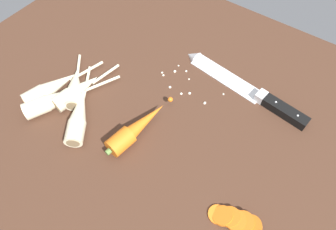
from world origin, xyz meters
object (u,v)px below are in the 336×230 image
object	(u,v)px
parsnip_mid_right	(75,87)
parsnip_back	(77,91)
parsnip_front	(57,99)
chefs_knife	(240,85)
carrot_slice_stack	(234,219)
whole_carrot	(136,128)
parsnip_mid_left	(79,115)
parsnip_outer	(52,88)

from	to	relation	value
parsnip_mid_right	parsnip_back	world-z (taller)	same
parsnip_back	parsnip_front	bearing A→B (deg)	-114.32
parsnip_front	chefs_knife	bearing A→B (deg)	42.48
parsnip_mid_right	carrot_slice_stack	size ratio (longest dim) A/B	1.48
whole_carrot	chefs_knife	bearing A→B (deg)	63.80
whole_carrot	parsnip_mid_right	bearing A→B (deg)	178.44
chefs_knife	whole_carrot	size ratio (longest dim) A/B	1.77
parsnip_mid_left	carrot_slice_stack	size ratio (longest dim) A/B	2.00
whole_carrot	parsnip_back	xyz separation A→B (cm)	(-18.07, 0.07, -0.12)
parsnip_back	chefs_knife	bearing A→B (deg)	39.67
chefs_knife	carrot_slice_stack	bearing A→B (deg)	-64.55
parsnip_back	parsnip_outer	xyz separation A→B (cm)	(-5.69, -2.86, -0.00)
parsnip_front	carrot_slice_stack	distance (cm)	46.81
parsnip_front	parsnip_outer	world-z (taller)	same
whole_carrot	parsnip_outer	size ratio (longest dim) A/B	0.94
whole_carrot	parsnip_back	distance (cm)	18.07
parsnip_front	parsnip_mid_right	bearing A→B (deg)	80.79
whole_carrot	parsnip_mid_left	size ratio (longest dim) A/B	1.00
chefs_knife	parsnip_mid_right	distance (cm)	40.44
whole_carrot	parsnip_back	size ratio (longest dim) A/B	1.04
whole_carrot	parsnip_outer	xyz separation A→B (cm)	(-23.77, -2.78, -0.12)
parsnip_mid_right	parsnip_back	xyz separation A→B (cm)	(1.23, -0.45, -0.00)
parsnip_back	carrot_slice_stack	bearing A→B (deg)	-5.63
whole_carrot	parsnip_back	world-z (taller)	whole_carrot
parsnip_front	parsnip_mid_right	distance (cm)	5.03
chefs_knife	parsnip_mid_left	world-z (taller)	parsnip_mid_left
parsnip_mid_left	parsnip_back	distance (cm)	7.01
whole_carrot	parsnip_front	distance (cm)	20.60
parsnip_front	parsnip_outer	xyz separation A→B (cm)	(-3.65, 1.66, 0.00)
parsnip_outer	carrot_slice_stack	xyz separation A→B (cm)	(50.45, -1.55, -1.00)
parsnip_mid_right	carrot_slice_stack	bearing A→B (deg)	-6.04
chefs_knife	whole_carrot	world-z (taller)	whole_carrot
whole_carrot	parsnip_outer	bearing A→B (deg)	-173.32
whole_carrot	carrot_slice_stack	xyz separation A→B (cm)	(26.68, -4.34, -1.12)
parsnip_mid_left	carrot_slice_stack	bearing A→B (deg)	0.37
parsnip_front	parsnip_back	size ratio (longest dim) A/B	1.17
parsnip_mid_left	parsnip_outer	distance (cm)	11.08
chefs_knife	parsnip_mid_right	xyz separation A→B (cm)	(-31.82, -24.91, 1.33)
parsnip_mid_right	carrot_slice_stack	xyz separation A→B (cm)	(45.99, -4.86, -1.00)
whole_carrot	parsnip_outer	distance (cm)	23.93
parsnip_mid_right	parsnip_back	bearing A→B (deg)	-20.16
chefs_knife	whole_carrot	distance (cm)	28.39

